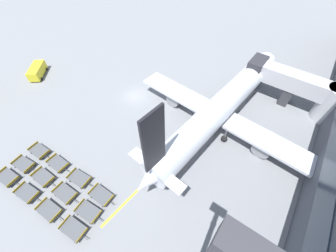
{
  "coord_description": "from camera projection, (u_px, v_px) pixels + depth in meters",
  "views": [
    {
      "loc": [
        22.25,
        -20.88,
        25.84
      ],
      "look_at": [
        10.39,
        -4.03,
        1.92
      ],
      "focal_mm": 22.0,
      "sensor_mm": 36.0,
      "label": 1
    }
  ],
  "objects": [
    {
      "name": "ground_plane",
      "position": [
        136.0,
        96.0,
        39.08
      ],
      "size": [
        500.0,
        500.0,
        0.0
      ],
      "primitive_type": "plane",
      "color": "gray"
    },
    {
      "name": "baggage_dolly_row_mid_a_col_c",
      "position": [
        65.0,
        193.0,
        26.09
      ],
      "size": [
        3.64,
        1.94,
        0.92
      ],
      "color": "#515459",
      "rests_on": "ground_plane"
    },
    {
      "name": "baggage_dolly_row_mid_b_col_b",
      "position": [
        58.0,
        164.0,
        28.9
      ],
      "size": [
        3.61,
        1.88,
        0.92
      ],
      "color": "#515459",
      "rests_on": "ground_plane"
    },
    {
      "name": "airplane",
      "position": [
        220.0,
        108.0,
        32.22
      ],
      "size": [
        29.49,
        36.43,
        13.7
      ],
      "color": "silver",
      "rests_on": "ground_plane"
    },
    {
      "name": "baggage_dolly_row_near_col_d",
      "position": [
        74.0,
        229.0,
        23.36
      ],
      "size": [
        3.67,
        2.02,
        0.92
      ],
      "color": "#515459",
      "rests_on": "ground_plane"
    },
    {
      "name": "baggage_dolly_row_near_col_c",
      "position": [
        49.0,
        210.0,
        24.72
      ],
      "size": [
        3.65,
        1.97,
        0.92
      ],
      "color": "#515459",
      "rests_on": "ground_plane"
    },
    {
      "name": "baggage_dolly_row_mid_b_col_d",
      "position": [
        101.0,
        195.0,
        25.93
      ],
      "size": [
        3.62,
        1.9,
        0.92
      ],
      "color": "#515459",
      "rests_on": "ground_plane"
    },
    {
      "name": "baggage_dolly_row_mid_a_col_d",
      "position": [
        88.0,
        212.0,
        24.61
      ],
      "size": [
        3.68,
        2.05,
        0.92
      ],
      "color": "#515459",
      "rests_on": "ground_plane"
    },
    {
      "name": "baggage_dolly_row_mid_a_col_a",
      "position": [
        24.0,
        164.0,
        28.82
      ],
      "size": [
        3.68,
        2.07,
        0.92
      ],
      "color": "#515459",
      "rests_on": "ground_plane"
    },
    {
      "name": "baggage_dolly_row_mid_b_col_c",
      "position": [
        80.0,
        178.0,
        27.43
      ],
      "size": [
        3.68,
        2.05,
        0.92
      ],
      "color": "#515459",
      "rests_on": "ground_plane"
    },
    {
      "name": "service_van",
      "position": [
        37.0,
        71.0,
        42.45
      ],
      "size": [
        5.03,
        5.4,
        2.06
      ],
      "color": "yellow",
      "rests_on": "ground_plane"
    },
    {
      "name": "stand_guidance_stripe",
      "position": [
        182.0,
        146.0,
        31.51
      ],
      "size": [
        3.24,
        30.53,
        0.01
      ],
      "color": "yellow",
      "rests_on": "ground_plane"
    },
    {
      "name": "baggage_dolly_row_near_col_a",
      "position": [
        8.0,
        177.0,
        27.53
      ],
      "size": [
        3.67,
        2.02,
        0.92
      ],
      "color": "#515459",
      "rests_on": "ground_plane"
    },
    {
      "name": "baggage_dolly_row_near_col_b",
      "position": [
        27.0,
        193.0,
        26.12
      ],
      "size": [
        3.68,
        2.06,
        0.92
      ],
      "color": "#515459",
      "rests_on": "ground_plane"
    },
    {
      "name": "baggage_dolly_row_mid_a_col_b",
      "position": [
        43.0,
        177.0,
        27.53
      ],
      "size": [
        3.63,
        1.92,
        0.92
      ],
      "color": "#515459",
      "rests_on": "ground_plane"
    },
    {
      "name": "baggage_dolly_row_mid_b_col_a",
      "position": [
        40.0,
        151.0,
        30.29
      ],
      "size": [
        3.64,
        1.95,
        0.92
      ],
      "color": "#515459",
      "rests_on": "ground_plane"
    },
    {
      "name": "jet_bridge",
      "position": [
        304.0,
        89.0,
        34.3
      ],
      "size": [
        16.62,
        4.63,
        6.34
      ],
      "color": "silver",
      "rests_on": "ground_plane"
    }
  ]
}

